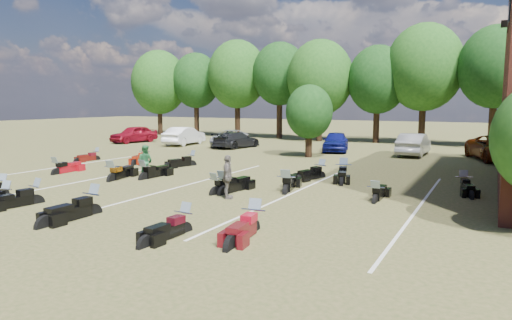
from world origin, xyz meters
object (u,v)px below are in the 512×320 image
Objects in this scene: car_4 at (336,142)px; motorcycle_3 at (36,204)px; person_grey at (228,177)px; motorcycle_14 at (96,160)px; person_green at (145,161)px; motorcycle_7 at (57,174)px; car_0 at (134,134)px; motorcycle_0 at (2,195)px.

car_4 reaches higher than motorcycle_3.
motorcycle_14 is at bearing 39.01° from person_grey.
motorcycle_14 is (-12.21, -12.26, -0.76)m from car_4.
motorcycle_14 is at bearing -37.45° from person_green.
person_green is 5.11m from motorcycle_7.
motorcycle_0 is at bearing -50.33° from car_0.
car_4 is 1.91× the size of motorcycle_3.
person_grey is at bearing -20.73° from motorcycle_14.
motorcycle_14 is at bearing -65.63° from motorcycle_7.
person_green is (-4.52, -16.28, 0.06)m from car_4.
person_grey reaches higher than car_0.
person_green is 0.70× the size of motorcycle_3.
person_green is at bearing -168.75° from motorcycle_7.
car_0 is 2.80× the size of person_green.
person_grey is at bearing 171.24° from motorcycle_7.
motorcycle_0 is (-2.32, -5.94, -0.82)m from person_green.
car_0 is at bearing 109.25° from motorcycle_0.
car_0 is at bearing -62.84° from motorcycle_7.
motorcycle_3 reaches higher than motorcycle_0.
person_green is 8.72m from motorcycle_14.
car_0 is at bearing 23.59° from person_grey.
car_0 is 26.14m from motorcycle_3.
motorcycle_0 is at bearing -57.91° from motorcycle_14.
person_green is 0.96× the size of person_grey.
person_grey is (1.64, -18.57, 0.10)m from car_4.
car_0 is at bearing 133.25° from motorcycle_3.
person_grey is 7.19m from motorcycle_3.
motorcycle_3 is (-4.22, -22.65, -0.76)m from car_4.
person_green is at bearing -23.84° from motorcycle_14.
motorcycle_0 is (-8.48, -3.65, -0.86)m from person_grey.
motorcycle_7 is at bearing -132.61° from car_4.
car_0 is 24.37m from motorcycle_0.
motorcycle_3 is 1.02× the size of motorcycle_7.
car_4 is at bearing 12.92° from car_0.
car_4 reaches higher than motorcycle_0.
car_0 is 13.08m from motorcycle_14.
motorcycle_7 is (9.74, -16.38, -0.79)m from car_0.
person_grey reaches higher than car_4.
motorcycle_14 is at bearing -48.61° from car_0.
car_0 is 2.18× the size of motorcycle_0.
car_4 is 17.32m from motorcycle_14.
motorcycle_0 is 5.30m from motorcycle_7.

